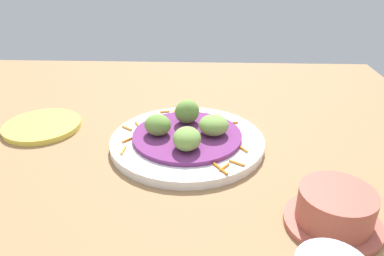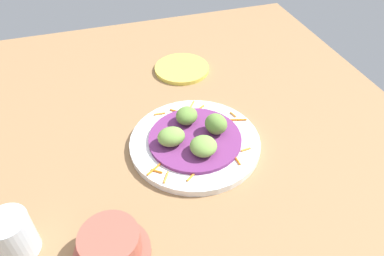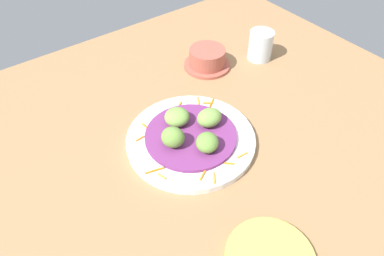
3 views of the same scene
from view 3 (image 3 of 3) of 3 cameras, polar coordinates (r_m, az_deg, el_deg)
table_surface at (r=74.88cm, az=5.17°, el=-3.32°), size 110.00×110.00×2.00cm
main_plate at (r=73.99cm, az=-0.19°, el=-1.84°), size 26.66×26.66×1.48cm
cabbage_bed at (r=73.18cm, az=-0.19°, el=-1.24°), size 18.90×18.90×0.78cm
carrot_garnish at (r=72.86cm, az=-0.18°, el=-1.71°), size 22.36×24.02×0.40cm
guac_scoop_left at (r=74.29cm, az=-2.43°, el=1.78°), size 5.37×5.44×3.30cm
guac_scoop_center at (r=69.42cm, az=-3.08°, el=-1.49°), size 6.21×6.14×4.35cm
guac_scoop_right at (r=69.29cm, az=2.19°, el=-2.08°), size 6.51×6.53×3.48cm
guac_scoop_back at (r=73.81cm, az=2.51°, el=1.53°), size 4.53×5.47×3.49cm
terracotta_bowl at (r=93.91cm, az=2.44°, el=10.99°), size 12.02×12.02×5.11cm
water_glass at (r=98.12cm, az=10.88°, el=12.86°), size 6.35×6.35×7.70cm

